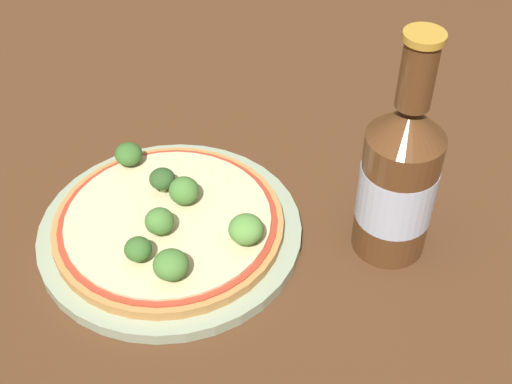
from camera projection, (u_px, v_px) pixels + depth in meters
ground_plane at (165, 241)px, 0.68m from camera, size 3.00×3.00×0.00m
plate at (174, 233)px, 0.67m from camera, size 0.25×0.25×0.01m
pizza at (168, 223)px, 0.67m from camera, size 0.22×0.22×0.01m
broccoli_floret_0 at (138, 249)px, 0.61m from camera, size 0.02×0.02×0.02m
broccoli_floret_1 at (159, 221)px, 0.64m from camera, size 0.03×0.03×0.03m
broccoli_floret_2 at (162, 179)px, 0.68m from camera, size 0.02×0.02×0.02m
broccoli_floret_3 at (187, 192)px, 0.67m from camera, size 0.03×0.03×0.03m
broccoli_floret_4 at (129, 154)px, 0.71m from camera, size 0.03×0.03×0.02m
broccoli_floret_5 at (171, 265)px, 0.60m from camera, size 0.03×0.03×0.03m
broccoli_floret_6 at (246, 229)px, 0.63m from camera, size 0.03×0.03×0.03m
beer_bottle at (399, 178)px, 0.62m from camera, size 0.07×0.07×0.22m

